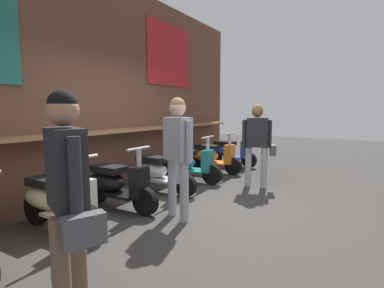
{
  "coord_description": "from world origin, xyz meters",
  "views": [
    {
      "loc": [
        -3.57,
        -2.18,
        1.49
      ],
      "look_at": [
        1.67,
        1.09,
        0.76
      ],
      "focal_mm": 27.38,
      "sensor_mm": 36.0,
      "label": 1
    }
  ],
  "objects_px": {
    "scooter_teal": "(187,163)",
    "scooter_black": "(115,183)",
    "scooter_orange": "(211,156)",
    "shopper_passing": "(67,184)",
    "shopper_browsing": "(178,145)",
    "scooter_cream": "(56,200)",
    "scooter_blue": "(229,151)",
    "shopper_with_handbag": "(258,138)",
    "scooter_silver": "(158,171)"
  },
  "relations": [
    {
      "from": "scooter_orange",
      "to": "shopper_passing",
      "type": "xyz_separation_m",
      "value": [
        -4.87,
        -1.48,
        0.59
      ]
    },
    {
      "from": "shopper_browsing",
      "to": "scooter_silver",
      "type": "bearing_deg",
      "value": -110.8
    },
    {
      "from": "scooter_orange",
      "to": "scooter_black",
      "type": "bearing_deg",
      "value": -89.46
    },
    {
      "from": "scooter_silver",
      "to": "shopper_passing",
      "type": "height_order",
      "value": "shopper_passing"
    },
    {
      "from": "scooter_black",
      "to": "shopper_passing",
      "type": "distance_m",
      "value": 2.42
    },
    {
      "from": "shopper_with_handbag",
      "to": "scooter_blue",
      "type": "bearing_deg",
      "value": 16.54
    },
    {
      "from": "scooter_silver",
      "to": "scooter_teal",
      "type": "relative_size",
      "value": 1.0
    },
    {
      "from": "shopper_with_handbag",
      "to": "shopper_passing",
      "type": "bearing_deg",
      "value": 158.97
    },
    {
      "from": "scooter_teal",
      "to": "shopper_with_handbag",
      "type": "relative_size",
      "value": 0.88
    },
    {
      "from": "scooter_blue",
      "to": "scooter_cream",
      "type": "bearing_deg",
      "value": -87.67
    },
    {
      "from": "scooter_teal",
      "to": "shopper_passing",
      "type": "distance_m",
      "value": 4.14
    },
    {
      "from": "scooter_teal",
      "to": "scooter_orange",
      "type": "relative_size",
      "value": 1.0
    },
    {
      "from": "scooter_silver",
      "to": "shopper_browsing",
      "type": "xyz_separation_m",
      "value": [
        -0.86,
        -1.03,
        0.63
      ]
    },
    {
      "from": "shopper_browsing",
      "to": "shopper_with_handbag",
      "type": "bearing_deg",
      "value": -170.44
    },
    {
      "from": "scooter_black",
      "to": "scooter_teal",
      "type": "distance_m",
      "value": 2.0
    },
    {
      "from": "scooter_cream",
      "to": "shopper_with_handbag",
      "type": "bearing_deg",
      "value": 64.37
    },
    {
      "from": "shopper_browsing",
      "to": "shopper_passing",
      "type": "bearing_deg",
      "value": 31.76
    },
    {
      "from": "scooter_black",
      "to": "scooter_orange",
      "type": "height_order",
      "value": "same"
    },
    {
      "from": "scooter_orange",
      "to": "shopper_with_handbag",
      "type": "xyz_separation_m",
      "value": [
        -0.73,
        -1.39,
        0.57
      ]
    },
    {
      "from": "scooter_cream",
      "to": "scooter_orange",
      "type": "relative_size",
      "value": 1.0
    },
    {
      "from": "scooter_cream",
      "to": "scooter_blue",
      "type": "height_order",
      "value": "same"
    },
    {
      "from": "scooter_cream",
      "to": "shopper_with_handbag",
      "type": "relative_size",
      "value": 0.88
    },
    {
      "from": "scooter_cream",
      "to": "shopper_passing",
      "type": "bearing_deg",
      "value": -32.7
    },
    {
      "from": "scooter_blue",
      "to": "shopper_browsing",
      "type": "relative_size",
      "value": 0.85
    },
    {
      "from": "scooter_cream",
      "to": "scooter_blue",
      "type": "distance_m",
      "value": 5.01
    },
    {
      "from": "scooter_orange",
      "to": "scooter_blue",
      "type": "height_order",
      "value": "same"
    },
    {
      "from": "shopper_browsing",
      "to": "scooter_cream",
      "type": "bearing_deg",
      "value": -23.46
    },
    {
      "from": "scooter_black",
      "to": "scooter_orange",
      "type": "relative_size",
      "value": 1.0
    },
    {
      "from": "scooter_black",
      "to": "shopper_with_handbag",
      "type": "xyz_separation_m",
      "value": [
        2.33,
        -1.39,
        0.57
      ]
    },
    {
      "from": "scooter_orange",
      "to": "scooter_silver",
      "type": "bearing_deg",
      "value": -89.46
    },
    {
      "from": "scooter_teal",
      "to": "shopper_browsing",
      "type": "relative_size",
      "value": 0.85
    },
    {
      "from": "scooter_cream",
      "to": "shopper_passing",
      "type": "distance_m",
      "value": 1.81
    },
    {
      "from": "scooter_black",
      "to": "shopper_browsing",
      "type": "distance_m",
      "value": 1.22
    },
    {
      "from": "scooter_black",
      "to": "scooter_silver",
      "type": "relative_size",
      "value": 1.0
    },
    {
      "from": "scooter_teal",
      "to": "shopper_with_handbag",
      "type": "height_order",
      "value": "shopper_with_handbag"
    },
    {
      "from": "scooter_blue",
      "to": "shopper_passing",
      "type": "distance_m",
      "value": 6.08
    },
    {
      "from": "scooter_cream",
      "to": "scooter_black",
      "type": "height_order",
      "value": "same"
    },
    {
      "from": "scooter_teal",
      "to": "scooter_black",
      "type": "bearing_deg",
      "value": -91.86
    },
    {
      "from": "scooter_black",
      "to": "scooter_orange",
      "type": "bearing_deg",
      "value": 88.09
    },
    {
      "from": "scooter_cream",
      "to": "scooter_teal",
      "type": "bearing_deg",
      "value": 87.32
    },
    {
      "from": "scooter_cream",
      "to": "scooter_black",
      "type": "relative_size",
      "value": 1.0
    },
    {
      "from": "scooter_cream",
      "to": "scooter_orange",
      "type": "distance_m",
      "value": 4.01
    },
    {
      "from": "scooter_cream",
      "to": "scooter_blue",
      "type": "relative_size",
      "value": 1.0
    },
    {
      "from": "scooter_teal",
      "to": "scooter_orange",
      "type": "xyz_separation_m",
      "value": [
        1.05,
        0.0,
        0.0
      ]
    },
    {
      "from": "scooter_blue",
      "to": "shopper_browsing",
      "type": "bearing_deg",
      "value": -72.75
    },
    {
      "from": "scooter_orange",
      "to": "shopper_with_handbag",
      "type": "bearing_deg",
      "value": -27.05
    },
    {
      "from": "scooter_silver",
      "to": "scooter_teal",
      "type": "bearing_deg",
      "value": 88.24
    },
    {
      "from": "scooter_blue",
      "to": "shopper_browsing",
      "type": "xyz_separation_m",
      "value": [
        -3.88,
        -1.03,
        0.63
      ]
    },
    {
      "from": "shopper_passing",
      "to": "scooter_silver",
      "type": "bearing_deg",
      "value": 49.43
    },
    {
      "from": "shopper_passing",
      "to": "scooter_black",
      "type": "bearing_deg",
      "value": 61.24
    }
  ]
}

